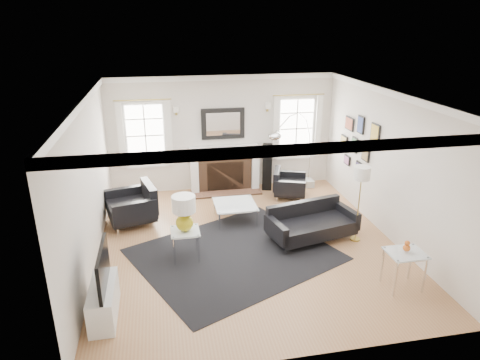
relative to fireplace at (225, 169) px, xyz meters
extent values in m
plane|color=#9C6641|center=(0.00, -2.79, -0.54)|extent=(6.00, 6.00, 0.00)
cube|color=silver|center=(0.00, 0.21, 0.86)|extent=(5.50, 0.04, 2.80)
cube|color=silver|center=(0.00, -5.79, 0.86)|extent=(5.50, 0.04, 2.80)
cube|color=silver|center=(-2.75, -2.79, 0.86)|extent=(0.04, 6.00, 2.80)
cube|color=silver|center=(2.75, -2.79, 0.86)|extent=(0.04, 6.00, 2.80)
cube|color=white|center=(0.00, -2.79, 2.26)|extent=(5.50, 6.00, 0.02)
cube|color=white|center=(0.00, -2.79, 2.20)|extent=(5.50, 6.00, 0.12)
cube|color=white|center=(-0.75, 0.01, 0.01)|extent=(0.18, 0.38, 1.10)
cube|color=white|center=(0.75, 0.01, 0.01)|extent=(0.18, 0.38, 1.10)
cube|color=white|center=(0.00, 0.01, 0.51)|extent=(1.70, 0.38, 0.12)
cube|color=white|center=(0.00, 0.01, 0.41)|extent=(1.50, 0.34, 0.10)
cube|color=brown|center=(0.00, 0.03, -0.09)|extent=(1.30, 0.30, 0.90)
cube|color=black|center=(0.00, -0.07, -0.16)|extent=(0.90, 0.10, 0.76)
cube|color=brown|center=(0.00, -0.24, -0.52)|extent=(1.70, 0.50, 0.04)
cube|color=black|center=(0.00, 0.17, 1.11)|extent=(1.05, 0.06, 0.75)
cube|color=white|center=(0.00, 0.13, 1.11)|extent=(0.82, 0.02, 0.55)
cube|color=white|center=(-1.85, 0.18, 0.91)|extent=(1.00, 0.05, 1.60)
cube|color=white|center=(-1.85, 0.15, 0.91)|extent=(0.84, 0.02, 1.44)
cube|color=white|center=(-2.40, 0.08, 0.96)|extent=(0.14, 0.05, 1.55)
cube|color=white|center=(-1.30, 0.08, 0.96)|extent=(0.14, 0.05, 1.55)
cube|color=white|center=(1.85, 0.18, 0.91)|extent=(1.00, 0.05, 1.60)
cube|color=white|center=(1.85, 0.15, 0.91)|extent=(0.84, 0.02, 1.44)
cube|color=white|center=(1.30, 0.08, 0.96)|extent=(0.14, 0.05, 1.55)
cube|color=white|center=(2.40, 0.08, 0.96)|extent=(0.14, 0.05, 1.55)
cube|color=black|center=(2.72, -2.19, 1.31)|extent=(0.03, 0.34, 0.44)
cube|color=gold|center=(2.70, -2.19, 1.31)|extent=(0.01, 0.29, 0.39)
cube|color=black|center=(2.72, -1.54, 1.36)|extent=(0.03, 0.28, 0.38)
cube|color=navy|center=(2.70, -1.54, 1.36)|extent=(0.01, 0.23, 0.33)
cube|color=black|center=(2.72, -0.99, 1.26)|extent=(0.03, 0.40, 0.30)
cube|color=#A94B34|center=(2.70, -0.99, 1.26)|extent=(0.01, 0.35, 0.25)
cube|color=black|center=(2.72, -1.89, 0.81)|extent=(0.03, 0.30, 0.30)
cube|color=olive|center=(2.70, -1.89, 0.81)|extent=(0.01, 0.25, 0.25)
cube|color=black|center=(2.72, -1.34, 0.86)|extent=(0.03, 0.26, 0.34)
cube|color=#4C8053|center=(2.70, -1.34, 0.86)|extent=(0.01, 0.21, 0.29)
cube|color=black|center=(2.72, -0.79, 0.81)|extent=(0.03, 0.32, 0.24)
cube|color=tan|center=(2.70, -0.79, 0.81)|extent=(0.01, 0.27, 0.19)
cube|color=black|center=(2.72, -1.64, 0.41)|extent=(0.03, 0.24, 0.30)
cube|color=#3D2E5C|center=(2.70, -1.64, 0.41)|extent=(0.01, 0.19, 0.25)
cube|color=black|center=(2.72, -1.04, 0.41)|extent=(0.03, 0.28, 0.22)
cube|color=#A86291|center=(2.70, -1.04, 0.41)|extent=(0.01, 0.23, 0.17)
cube|color=white|center=(-2.45, -4.49, -0.29)|extent=(0.35, 1.00, 0.50)
cube|color=black|center=(-2.40, -4.49, 0.26)|extent=(0.05, 1.00, 0.58)
cube|color=black|center=(-0.32, -3.15, -0.54)|extent=(4.13, 3.86, 0.01)
cube|color=black|center=(1.26, -2.85, -0.29)|extent=(1.74, 1.10, 0.27)
cube|color=black|center=(1.18, -2.52, -0.09)|extent=(1.60, 0.48, 0.45)
cube|color=black|center=(0.49, -3.03, -0.18)|extent=(0.29, 0.77, 0.34)
cube|color=black|center=(2.03, -2.68, -0.18)|extent=(0.29, 0.77, 0.34)
cube|color=black|center=(-2.20, -1.50, -0.23)|extent=(1.08, 1.08, 0.33)
cube|color=black|center=(-1.81, -1.41, 0.01)|extent=(0.37, 0.90, 0.55)
cube|color=black|center=(-2.31, -1.07, -0.10)|extent=(0.89, 0.35, 0.42)
cube|color=black|center=(-2.09, -1.93, -0.10)|extent=(0.89, 0.35, 0.42)
cube|color=black|center=(1.46, -0.75, -0.29)|extent=(0.92, 0.92, 0.27)
cube|color=black|center=(1.16, -0.64, -0.09)|extent=(0.36, 0.72, 0.45)
cube|color=black|center=(1.34, -1.09, -0.18)|extent=(0.71, 0.34, 0.34)
cube|color=black|center=(1.58, -0.41, -0.18)|extent=(0.71, 0.34, 0.34)
cube|color=silver|center=(-0.06, -1.75, -0.17)|extent=(0.86, 0.86, 0.02)
cylinder|color=silver|center=(-0.45, -2.14, -0.35)|extent=(0.04, 0.04, 0.38)
cylinder|color=silver|center=(0.33, -2.14, -0.35)|extent=(0.04, 0.04, 0.38)
cylinder|color=silver|center=(-0.45, -1.36, -0.35)|extent=(0.04, 0.04, 0.38)
cylinder|color=silver|center=(0.33, -1.36, -0.35)|extent=(0.04, 0.04, 0.38)
cube|color=silver|center=(-1.19, -3.11, 0.00)|extent=(0.50, 0.50, 0.02)
cylinder|color=silver|center=(-1.40, -3.32, -0.27)|extent=(0.04, 0.04, 0.55)
cylinder|color=silver|center=(-0.98, -3.32, -0.27)|extent=(0.04, 0.04, 0.55)
cylinder|color=silver|center=(-1.40, -2.90, -0.27)|extent=(0.04, 0.04, 0.55)
cylinder|color=silver|center=(-0.98, -2.90, -0.27)|extent=(0.04, 0.04, 0.55)
cube|color=silver|center=(2.12, -4.64, 0.08)|extent=(0.57, 0.48, 0.02)
cylinder|color=silver|center=(1.87, -4.84, -0.23)|extent=(0.04, 0.04, 0.63)
cylinder|color=silver|center=(2.37, -4.84, -0.23)|extent=(0.04, 0.04, 0.63)
cylinder|color=silver|center=(1.87, -4.44, -0.23)|extent=(0.04, 0.04, 0.63)
cylinder|color=silver|center=(2.37, -4.44, -0.23)|extent=(0.04, 0.04, 0.63)
sphere|color=gold|center=(-1.19, -3.11, 0.16)|extent=(0.31, 0.31, 0.31)
cylinder|color=gold|center=(-1.19, -3.11, 0.31)|extent=(0.04, 0.04, 0.12)
cylinder|color=white|center=(-1.19, -3.11, 0.52)|extent=(0.41, 0.41, 0.29)
sphere|color=#D55F1B|center=(2.12, -4.64, 0.17)|extent=(0.11, 0.11, 0.11)
sphere|color=#D55F1B|center=(2.12, -4.64, 0.25)|extent=(0.08, 0.08, 0.08)
cube|color=silver|center=(2.14, -0.14, -0.46)|extent=(0.22, 0.35, 0.17)
ellipsoid|color=silver|center=(0.93, -1.18, 1.11)|extent=(0.30, 0.30, 0.18)
cylinder|color=#AC933B|center=(2.08, -3.04, -0.53)|extent=(0.19, 0.19, 0.03)
cylinder|color=#AC933B|center=(2.08, -3.04, 0.12)|extent=(0.02, 0.02, 1.33)
cylinder|color=white|center=(2.08, -3.04, 0.83)|extent=(0.30, 0.30, 0.25)
cube|color=black|center=(1.04, -0.14, 0.04)|extent=(0.28, 0.28, 1.17)
camera|label=1|loc=(-1.49, -9.85, 3.47)|focal=32.00mm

